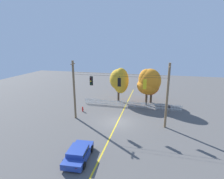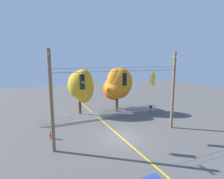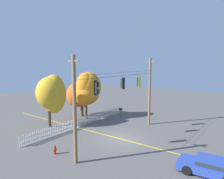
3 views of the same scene
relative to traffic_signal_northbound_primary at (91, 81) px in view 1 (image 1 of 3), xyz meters
name	(u,v)px [view 1 (image 1 of 3)]	position (x,y,z in m)	size (l,w,h in m)	color
ground	(118,122)	(3.65, -0.01, -5.54)	(80.00, 80.00, 0.00)	#565451
lane_centerline_stripe	(118,122)	(3.65, -0.01, -5.53)	(0.16, 36.00, 0.01)	gold
signal_support_span	(118,93)	(3.65, -0.01, -1.37)	(12.63, 1.10, 8.19)	brown
traffic_signal_northbound_primary	(91,81)	(0.00, 0.00, 0.00)	(0.43, 0.38, 1.45)	black
traffic_signal_westbound_side	(119,82)	(3.85, -0.02, 0.07)	(0.43, 0.38, 1.32)	black
traffic_signal_northbound_secondary	(145,84)	(7.06, -0.02, -0.03)	(0.43, 0.38, 1.48)	black
white_picket_fence	(131,104)	(4.57, 6.18, -5.00)	(16.27, 0.06, 1.08)	silver
autumn_maple_near_fence	(120,80)	(2.16, 8.74, -1.51)	(3.47, 3.17, 6.23)	#473828
autumn_maple_mid	(148,82)	(7.26, 7.97, -1.50)	(3.97, 3.59, 6.37)	brown
autumn_oak_far_east	(150,85)	(7.43, 9.80, -2.32)	(3.43, 3.05, 4.90)	#473828
parked_car	(78,153)	(1.77, -8.56, -4.93)	(2.22, 4.09, 1.15)	#28429E
fire_hydrant	(83,109)	(-2.50, 2.52, -5.15)	(0.38, 0.22, 0.79)	red
roadside_mailbox	(169,107)	(10.61, 4.75, -4.49)	(0.25, 0.44, 1.29)	brown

